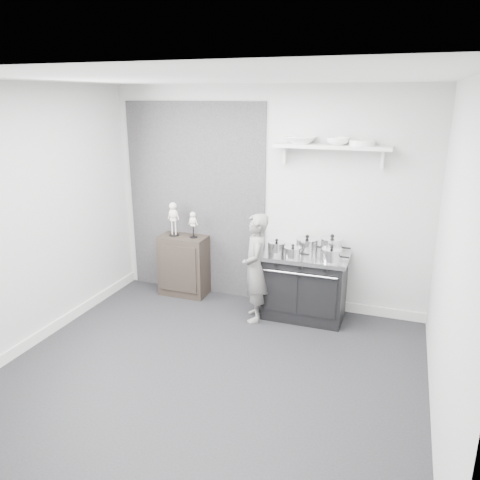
# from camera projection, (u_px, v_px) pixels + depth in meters

# --- Properties ---
(ground) EXTENTS (4.00, 4.00, 0.00)m
(ground) POSITION_uv_depth(u_px,v_px,m) (210.00, 371.00, 4.55)
(ground) COLOR black
(ground) RESTS_ON ground
(room_shell) EXTENTS (4.02, 3.62, 2.71)m
(room_shell) POSITION_uv_depth(u_px,v_px,m) (204.00, 202.00, 4.23)
(room_shell) COLOR #B6B6B3
(room_shell) RESTS_ON ground
(wall_shelf) EXTENTS (1.30, 0.26, 0.24)m
(wall_shelf) POSITION_uv_depth(u_px,v_px,m) (332.00, 148.00, 5.21)
(wall_shelf) COLOR silver
(wall_shelf) RESTS_ON room_shell
(stove) EXTENTS (0.99, 0.62, 0.79)m
(stove) POSITION_uv_depth(u_px,v_px,m) (305.00, 285.00, 5.57)
(stove) COLOR black
(stove) RESTS_ON ground
(side_cabinet) EXTENTS (0.62, 0.36, 0.81)m
(side_cabinet) POSITION_uv_depth(u_px,v_px,m) (184.00, 265.00, 6.22)
(side_cabinet) COLOR black
(side_cabinet) RESTS_ON ground
(child) EXTENTS (0.45, 0.55, 1.29)m
(child) POSITION_uv_depth(u_px,v_px,m) (255.00, 268.00, 5.43)
(child) COLOR slate
(child) RESTS_ON ground
(pot_front_left) EXTENTS (0.30, 0.21, 0.18)m
(pot_front_left) POSITION_uv_depth(u_px,v_px,m) (277.00, 248.00, 5.46)
(pot_front_left) COLOR silver
(pot_front_left) RESTS_ON stove
(pot_back_left) EXTENTS (0.35, 0.27, 0.21)m
(pot_back_left) POSITION_uv_depth(u_px,v_px,m) (307.00, 245.00, 5.52)
(pot_back_left) COLOR silver
(pot_back_left) RESTS_ON stove
(pot_back_right) EXTENTS (0.35, 0.27, 0.24)m
(pot_back_right) POSITION_uv_depth(u_px,v_px,m) (332.00, 246.00, 5.45)
(pot_back_right) COLOR silver
(pot_back_right) RESTS_ON stove
(pot_front_right) EXTENTS (0.31, 0.22, 0.19)m
(pot_front_right) POSITION_uv_depth(u_px,v_px,m) (331.00, 255.00, 5.20)
(pot_front_right) COLOR silver
(pot_front_right) RESTS_ON stove
(pot_front_center) EXTENTS (0.29, 0.21, 0.16)m
(pot_front_center) POSITION_uv_depth(u_px,v_px,m) (293.00, 252.00, 5.33)
(pot_front_center) COLOR silver
(pot_front_center) RESTS_ON stove
(skeleton_full) EXTENTS (0.14, 0.09, 0.51)m
(skeleton_full) POSITION_uv_depth(u_px,v_px,m) (173.00, 216.00, 6.07)
(skeleton_full) COLOR beige
(skeleton_full) RESTS_ON side_cabinet
(skeleton_torso) EXTENTS (0.11, 0.07, 0.39)m
(skeleton_torso) POSITION_uv_depth(u_px,v_px,m) (193.00, 223.00, 6.00)
(skeleton_torso) COLOR beige
(skeleton_torso) RESTS_ON side_cabinet
(bowl_large) EXTENTS (0.34, 0.34, 0.08)m
(bowl_large) POSITION_uv_depth(u_px,v_px,m) (301.00, 140.00, 5.30)
(bowl_large) COLOR white
(bowl_large) RESTS_ON wall_shelf
(bowl_small) EXTENTS (0.26, 0.26, 0.08)m
(bowl_small) POSITION_uv_depth(u_px,v_px,m) (338.00, 141.00, 5.17)
(bowl_small) COLOR white
(bowl_small) RESTS_ON wall_shelf
(plate_stack) EXTENTS (0.28, 0.28, 0.06)m
(plate_stack) POSITION_uv_depth(u_px,v_px,m) (362.00, 143.00, 5.08)
(plate_stack) COLOR white
(plate_stack) RESTS_ON wall_shelf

